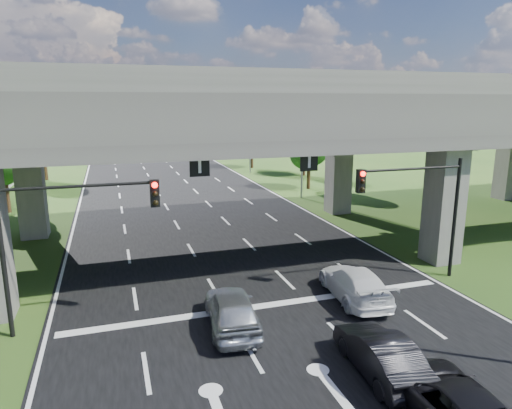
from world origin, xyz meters
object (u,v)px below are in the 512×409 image
streetlight_far (299,134)px  streetlight_beyond (247,125)px  car_white (355,283)px  car_trailing (454,404)px  car_silver (232,309)px  signal_right (420,198)px  signal_left (65,225)px  car_dark (380,354)px

streetlight_far → streetlight_beyond: 16.00m
car_white → car_trailing: bearing=85.4°
car_silver → car_white: (5.91, 0.96, -0.06)m
streetlight_far → streetlight_beyond: (0.00, 16.00, 0.00)m
car_silver → car_white: 5.99m
signal_right → car_trailing: signal_right is taller
streetlight_far → signal_left: bearing=-131.8°
car_white → car_dark: bearing=75.0°
car_dark → car_white: car_white is taller
streetlight_far → car_dark: 28.13m
car_white → car_trailing: car_white is taller
car_dark → car_silver: bearing=-45.8°
streetlight_far → car_silver: 25.55m
signal_left → streetlight_far: size_ratio=0.60×
car_silver → car_dark: bearing=136.6°
streetlight_far → car_white: streetlight_far is taller
car_silver → signal_left: bearing=-11.6°
signal_left → car_silver: size_ratio=1.33×
signal_right → car_dark: bearing=-133.6°
streetlight_beyond → car_white: 37.85m
signal_right → car_dark: size_ratio=1.42×
car_silver → car_trailing: car_silver is taller
signal_left → car_white: signal_left is taller
car_silver → car_trailing: 8.36m
streetlight_far → car_trailing: (-7.78, -29.14, -5.14)m
streetlight_beyond → car_silver: size_ratio=2.21×
car_dark → streetlight_far: bearing=-103.5°
signal_right → car_dark: signal_right is taller
signal_left → streetlight_beyond: (17.92, 36.06, 1.66)m
streetlight_beyond → car_white: size_ratio=2.03×
streetlight_far → car_silver: bearing=-118.8°
signal_right → car_silver: (-9.78, -1.90, -3.39)m
signal_left → streetlight_beyond: streetlight_beyond is taller
car_silver → signal_right: bearing=-162.7°
signal_right → car_trailing: (-5.51, -9.09, -3.48)m
car_silver → car_trailing: bearing=127.0°
signal_right → car_white: size_ratio=1.22×
car_trailing → car_white: bearing=-98.6°
streetlight_beyond → car_silver: streetlight_beyond is taller
car_white → streetlight_far: bearing=-99.4°
car_dark → car_trailing: car_dark is taller
car_silver → car_dark: 5.80m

